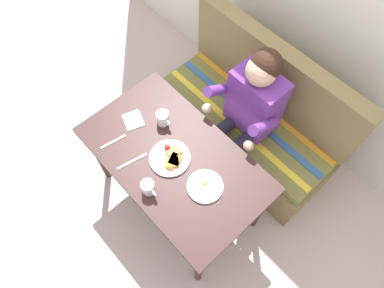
{
  "coord_description": "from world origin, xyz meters",
  "views": [
    {
      "loc": [
        0.77,
        -0.56,
        2.67
      ],
      "look_at": [
        0.0,
        0.15,
        0.72
      ],
      "focal_mm": 32.87,
      "sensor_mm": 36.0,
      "label": 1
    }
  ],
  "objects": [
    {
      "name": "ground_plane",
      "position": [
        0.0,
        0.0,
        0.0
      ],
      "size": [
        8.0,
        8.0,
        0.0
      ],
      "primitive_type": "plane",
      "color": "beige"
    },
    {
      "name": "table",
      "position": [
        0.0,
        0.0,
        0.65
      ],
      "size": [
        1.2,
        0.7,
        0.73
      ],
      "color": "#37201F",
      "rests_on": "ground"
    },
    {
      "name": "couch",
      "position": [
        0.0,
        0.76,
        0.33
      ],
      "size": [
        1.44,
        0.56,
        1.0
      ],
      "color": "olive",
      "rests_on": "ground"
    },
    {
      "name": "person",
      "position": [
        0.06,
        0.59,
        0.74
      ],
      "size": [
        0.45,
        0.61,
        1.21
      ],
      "color": "#6C3391",
      "rests_on": "ground"
    },
    {
      "name": "plate_breakfast",
      "position": [
        -0.01,
        -0.02,
        0.74
      ],
      "size": [
        0.25,
        0.25,
        0.05
      ],
      "color": "white",
      "rests_on": "table"
    },
    {
      "name": "plate_eggs",
      "position": [
        0.27,
        0.01,
        0.74
      ],
      "size": [
        0.22,
        0.22,
        0.04
      ],
      "color": "white",
      "rests_on": "table"
    },
    {
      "name": "coffee_mug",
      "position": [
        0.06,
        -0.25,
        0.78
      ],
      "size": [
        0.12,
        0.08,
        0.09
      ],
      "color": "white",
      "rests_on": "table"
    },
    {
      "name": "coffee_mug_second",
      "position": [
        -0.24,
        0.12,
        0.78
      ],
      "size": [
        0.12,
        0.08,
        0.1
      ],
      "color": "white",
      "rests_on": "table"
    },
    {
      "name": "napkin",
      "position": [
        -0.38,
        -0.02,
        0.73
      ],
      "size": [
        0.17,
        0.16,
        0.01
      ],
      "primitive_type": "cube",
      "rotation": [
        0.0,
        0.0,
        -0.34
      ],
      "color": "silver",
      "rests_on": "table"
    },
    {
      "name": "fork",
      "position": [
        -0.34,
        -0.21,
        0.73
      ],
      "size": [
        0.04,
        0.17,
        0.0
      ],
      "primitive_type": "cube",
      "rotation": [
        0.0,
        0.0,
        -0.18
      ],
      "color": "silver",
      "rests_on": "table"
    },
    {
      "name": "knife",
      "position": [
        -0.15,
        -0.21,
        0.73
      ],
      "size": [
        0.06,
        0.2,
        0.0
      ],
      "primitive_type": "cube",
      "rotation": [
        0.0,
        0.0,
        -0.21
      ],
      "color": "silver",
      "rests_on": "table"
    }
  ]
}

